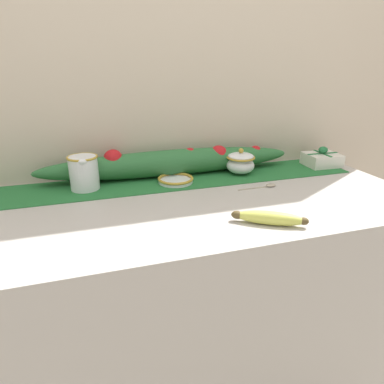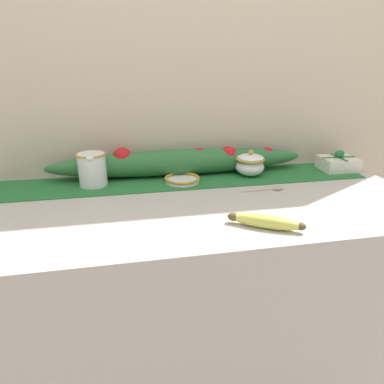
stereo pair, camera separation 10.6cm
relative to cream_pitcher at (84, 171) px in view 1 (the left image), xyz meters
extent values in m
cube|color=#B7B2AD|center=(0.33, -0.21, -0.51)|extent=(1.56, 0.68, 0.89)
cube|color=beige|center=(0.33, 0.14, 0.25)|extent=(2.36, 0.04, 2.40)
cube|color=#236B33|center=(0.33, 0.00, -0.07)|extent=(1.43, 0.23, 0.00)
cylinder|color=white|center=(0.00, 0.00, 0.00)|extent=(0.10, 0.10, 0.12)
torus|color=#B79333|center=(0.00, 0.00, 0.05)|extent=(0.11, 0.11, 0.01)
torus|color=white|center=(0.00, 0.06, 0.00)|extent=(0.06, 0.01, 0.06)
ellipsoid|color=white|center=(0.00, -0.05, 0.05)|extent=(0.03, 0.02, 0.02)
ellipsoid|color=white|center=(0.61, 0.00, -0.03)|extent=(0.11, 0.11, 0.07)
torus|color=#B79333|center=(0.61, 0.00, 0.00)|extent=(0.12, 0.12, 0.01)
ellipsoid|color=white|center=(0.61, 0.00, 0.01)|extent=(0.10, 0.10, 0.02)
sphere|color=#B79333|center=(0.61, 0.00, 0.03)|extent=(0.02, 0.02, 0.02)
cylinder|color=white|center=(0.33, -0.03, -0.06)|extent=(0.13, 0.13, 0.01)
torus|color=#B79333|center=(0.33, -0.03, -0.05)|extent=(0.13, 0.13, 0.01)
ellipsoid|color=#CCD156|center=(0.49, -0.45, -0.05)|extent=(0.19, 0.13, 0.04)
ellipsoid|color=brown|center=(0.41, -0.40, -0.05)|extent=(0.04, 0.04, 0.02)
ellipsoid|color=brown|center=(0.57, -0.50, -0.05)|extent=(0.03, 0.03, 0.02)
cube|color=#A89E89|center=(0.57, -0.17, -0.07)|extent=(0.11, 0.01, 0.00)
ellipsoid|color=#A89E89|center=(0.65, -0.17, -0.06)|extent=(0.04, 0.03, 0.01)
cube|color=silver|center=(1.00, 0.00, -0.04)|extent=(0.15, 0.13, 0.05)
cube|color=#1E6B38|center=(1.00, 0.00, -0.01)|extent=(0.14, 0.02, 0.00)
cube|color=#1E6B38|center=(1.00, 0.00, -0.01)|extent=(0.02, 0.12, 0.00)
ellipsoid|color=#1E6B38|center=(1.00, 0.00, 0.01)|extent=(0.04, 0.04, 0.03)
ellipsoid|color=#2D6B38|center=(0.33, 0.06, -0.01)|extent=(1.03, 0.11, 0.10)
sphere|color=red|center=(0.00, 0.07, 0.00)|extent=(0.06, 0.06, 0.06)
sphere|color=red|center=(0.11, 0.07, 0.02)|extent=(0.07, 0.07, 0.07)
sphere|color=red|center=(0.27, 0.08, 0.00)|extent=(0.06, 0.06, 0.06)
sphere|color=red|center=(0.41, 0.06, 0.01)|extent=(0.06, 0.06, 0.06)
sphere|color=red|center=(0.53, 0.06, 0.01)|extent=(0.08, 0.08, 0.08)
sphere|color=red|center=(0.71, 0.07, 0.00)|extent=(0.05, 0.05, 0.05)
camera|label=1|loc=(0.02, -1.21, 0.36)|focal=32.00mm
camera|label=2|loc=(0.12, -1.24, 0.36)|focal=32.00mm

